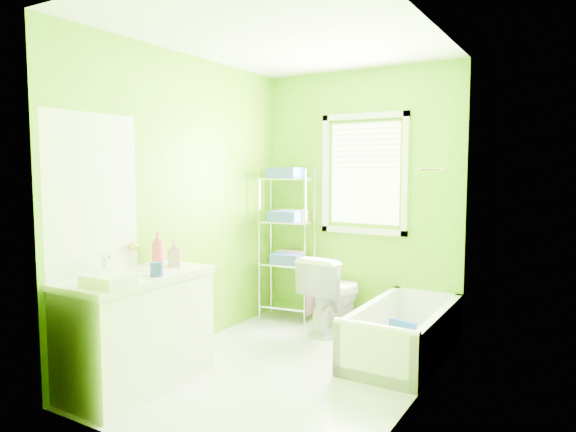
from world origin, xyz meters
The scene contains 9 objects.
ground centered at (0.00, 0.00, 0.00)m, with size 2.90×2.90×0.00m, color silver.
room_envelope centered at (0.00, 0.00, 1.55)m, with size 2.14×2.94×2.62m.
window centered at (0.05, 1.42, 1.61)m, with size 0.92×0.05×1.22m.
door centered at (-1.04, -1.00, 1.00)m, with size 0.09×0.80×2.00m.
right_wall_decor centered at (1.04, -0.02, 1.32)m, with size 0.04×1.48×1.17m.
bathtub centered at (0.72, 0.71, 0.15)m, with size 0.67×1.43×0.46m.
toilet centered at (-0.11, 1.05, 0.38)m, with size 0.43×0.75×0.76m, color white.
vanity centered at (-0.78, -0.87, 0.45)m, with size 0.57×1.11×1.10m.
wire_shelf_unit centered at (-0.69, 1.18, 0.99)m, with size 0.58×0.47×1.62m.
Camera 1 is at (2.05, -3.45, 1.60)m, focal length 32.00 mm.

